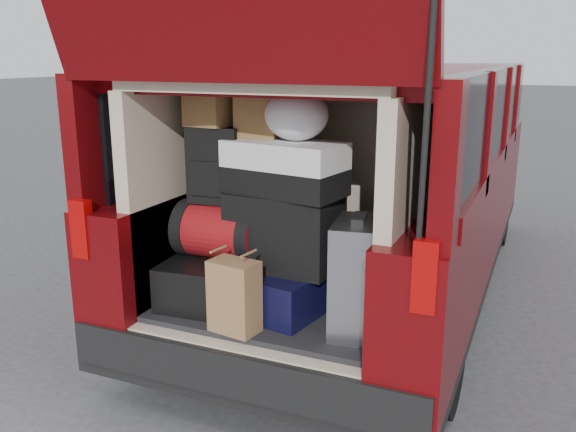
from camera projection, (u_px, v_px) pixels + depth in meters
name	position (u px, v px, depth m)	size (l,w,h in m)	color
ground	(266.00, 412.00, 3.28)	(80.00, 80.00, 0.00)	#38383A
minivan	(368.00, 183.00, 4.70)	(1.90, 5.35, 2.77)	black
load_floor	(287.00, 344.00, 3.46)	(1.24, 1.05, 0.55)	black
black_hardshell	(214.00, 278.00, 3.37)	(0.44, 0.61, 0.24)	black
navy_hardshell	(285.00, 289.00, 3.23)	(0.43, 0.52, 0.23)	black
silver_roller	(358.00, 277.00, 2.94)	(0.23, 0.37, 0.56)	silver
kraft_bag	(234.00, 296.00, 2.96)	(0.23, 0.15, 0.36)	#8C603F
red_duffel	(221.00, 231.00, 3.29)	(0.46, 0.30, 0.30)	maroon
black_soft_case	(284.00, 230.00, 3.18)	(0.55, 0.33, 0.40)	black
backpack	(217.00, 165.00, 3.24)	(0.29, 0.17, 0.41)	black
twotone_duffel	(285.00, 168.00, 3.09)	(0.60, 0.31, 0.27)	white
grocery_sack_lower	(210.00, 106.00, 3.18)	(0.22, 0.18, 0.20)	olive
grocery_sack_upper	(258.00, 117.00, 3.15)	(0.21, 0.18, 0.21)	olive
plastic_bag_center	(296.00, 115.00, 3.04)	(0.33, 0.30, 0.26)	white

